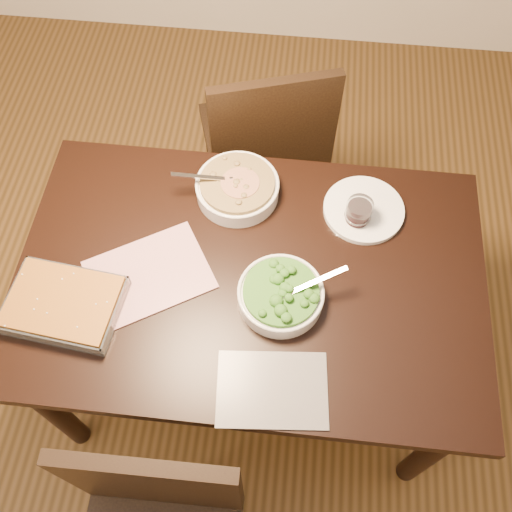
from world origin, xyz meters
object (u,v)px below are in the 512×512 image
at_px(stew_bowl, 237,187).
at_px(wine_tumbler, 358,212).
at_px(baking_dish, 64,304).
at_px(chair_far, 266,143).
at_px(broccoli_bowl, 281,295).
at_px(table, 250,288).
at_px(dinner_plate, 364,210).

height_order(stew_bowl, wine_tumbler, stew_bowl).
distance_m(baking_dish, wine_tumbler, 0.91).
height_order(stew_bowl, baking_dish, stew_bowl).
distance_m(stew_bowl, chair_far, 0.48).
height_order(broccoli_bowl, baking_dish, broccoli_bowl).
xyz_separation_m(stew_bowl, wine_tumbler, (0.38, -0.06, 0.01)).
relative_size(table, stew_bowl, 4.75).
distance_m(table, wine_tumbler, 0.41).
relative_size(baking_dish, dinner_plate, 1.33).
xyz_separation_m(broccoli_bowl, wine_tumbler, (0.21, 0.30, 0.02)).
relative_size(stew_bowl, broccoli_bowl, 1.09).
relative_size(broccoli_bowl, dinner_plate, 1.07).
distance_m(stew_bowl, baking_dish, 0.63).
relative_size(wine_tumbler, dinner_plate, 0.36).
bearing_deg(chair_far, wine_tumbler, 107.08).
height_order(baking_dish, wine_tumbler, wine_tumbler).
xyz_separation_m(stew_bowl, dinner_plate, (0.41, -0.02, -0.03)).
bearing_deg(table, wine_tumbler, 35.60).
xyz_separation_m(broccoli_bowl, chair_far, (-0.12, 0.77, -0.25)).
distance_m(table, stew_bowl, 0.32).
bearing_deg(baking_dish, stew_bowl, 52.24).
distance_m(table, broccoli_bowl, 0.18).
bearing_deg(wine_tumbler, broccoli_bowl, -125.62).
bearing_deg(wine_tumbler, baking_dish, -154.54).
bearing_deg(table, baking_dish, -161.67).
relative_size(baking_dish, wine_tumbler, 3.72).
xyz_separation_m(table, wine_tumbler, (0.31, 0.22, 0.15)).
distance_m(broccoli_bowl, dinner_plate, 0.41).
height_order(table, stew_bowl, stew_bowl).
bearing_deg(wine_tumbler, table, -144.40).
relative_size(stew_bowl, wine_tumbler, 3.22).
distance_m(stew_bowl, wine_tumbler, 0.39).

